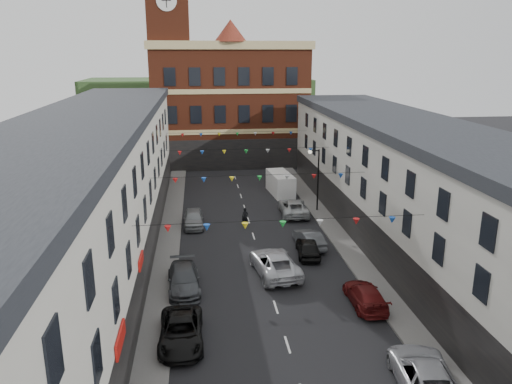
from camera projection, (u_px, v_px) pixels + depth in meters
name	position (u px, v px, depth m)	size (l,w,h in m)	color
ground	(267.00, 278.00, 33.67)	(160.00, 160.00, 0.00)	black
pavement_left	(165.00, 270.00, 34.79)	(1.80, 64.00, 0.15)	#605E5B
pavement_right	(357.00, 260.00, 36.33)	(1.80, 64.00, 0.15)	#605E5B
terrace_left	(83.00, 204.00, 31.86)	(8.40, 56.00, 10.70)	beige
terrace_right	(433.00, 199.00, 34.62)	(8.40, 56.00, 9.70)	beige
civic_building	(229.00, 102.00, 67.73)	(20.60, 13.30, 18.50)	maroon
clock_tower	(170.00, 50.00, 62.23)	(5.60, 5.60, 30.00)	maroon
distant_hill	(199.00, 107.00, 91.13)	(40.00, 14.00, 10.00)	#2C4D24
street_lamp	(316.00, 172.00, 46.72)	(1.10, 0.36, 6.00)	black
car_left_c	(181.00, 331.00, 26.02)	(2.26, 4.91, 1.36)	black
car_left_d	(184.00, 279.00, 31.89)	(2.00, 4.92, 1.43)	#44474C
car_left_e	(194.00, 218.00, 43.49)	(1.72, 4.26, 1.45)	gray
car_right_b	(425.00, 375.00, 22.38)	(2.49, 5.39, 1.50)	#A5A6AD
car_right_c	(365.00, 295.00, 29.93)	(1.83, 4.50, 1.31)	maroon
car_right_d	(308.00, 247.00, 37.19)	(1.61, 4.01, 1.37)	black
car_right_e	(309.00, 239.00, 38.89)	(1.44, 4.12, 1.36)	#53575C
car_right_f	(293.00, 207.00, 46.60)	(2.43, 5.28, 1.47)	#B8BBBD
moving_car	(275.00, 263.00, 34.16)	(2.63, 5.71, 1.59)	silver
white_van	(280.00, 184.00, 53.28)	(1.99, 5.17, 2.28)	white
pedestrian	(245.00, 217.00, 43.52)	(0.60, 0.39, 1.64)	black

